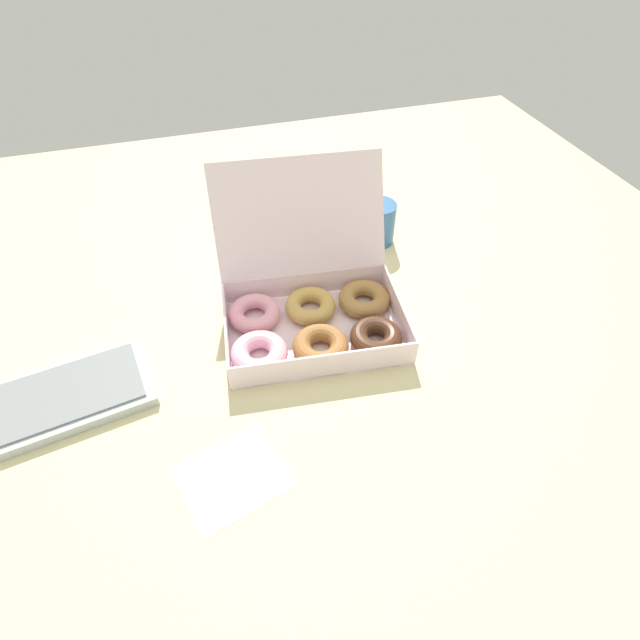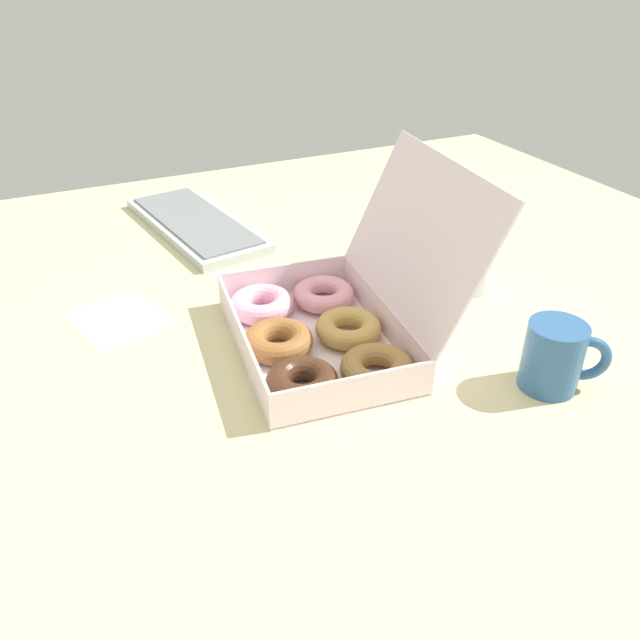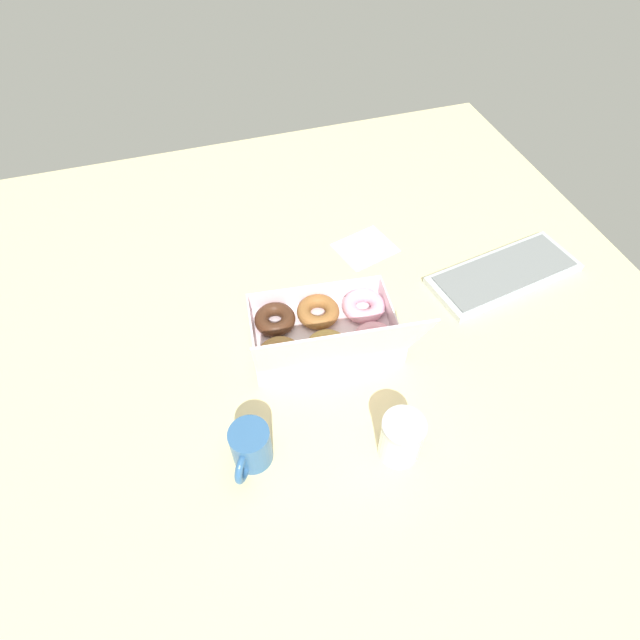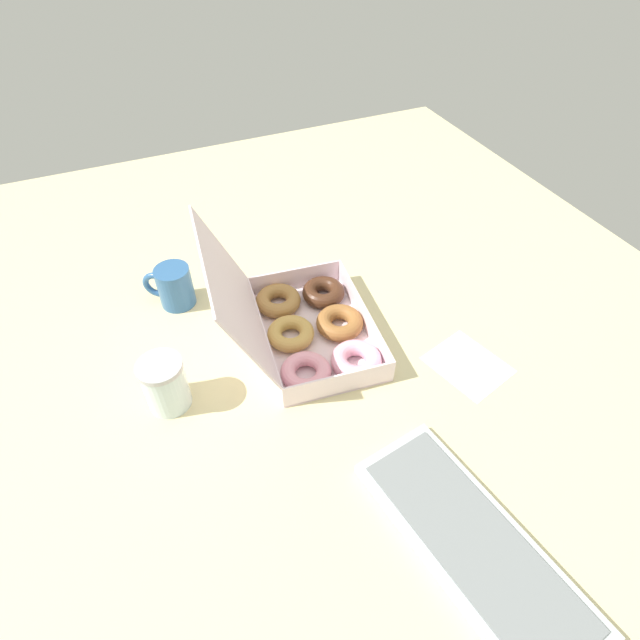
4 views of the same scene
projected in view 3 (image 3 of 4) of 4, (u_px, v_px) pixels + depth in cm
name	position (u px, v px, depth cm)	size (l,w,h in cm)	color
ground_plane	(303.00, 353.00, 113.28)	(180.00, 180.00, 2.00)	beige
donut_box	(325.00, 331.00, 111.70)	(35.74, 34.47, 25.73)	white
keyboard	(504.00, 274.00, 126.37)	(41.01, 21.26, 2.20)	#B6BEC0
coffee_mug	(250.00, 447.00, 92.46)	(8.29, 10.54, 9.44)	#2F5C90
glass_jar	(401.00, 438.00, 92.92)	(8.17, 8.17, 10.79)	silver
paper_napkin	(365.00, 248.00, 133.96)	(14.60, 12.41, 0.15)	white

